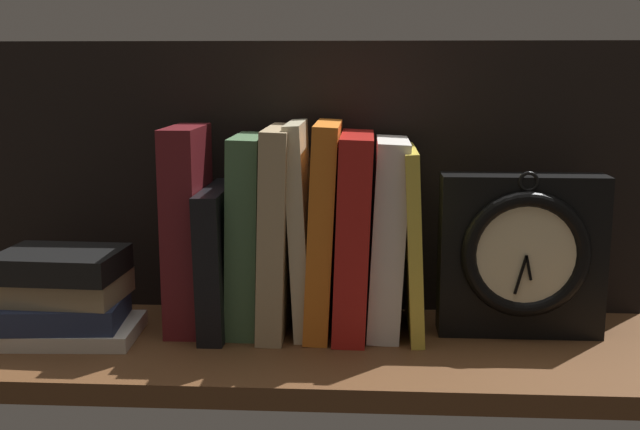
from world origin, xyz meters
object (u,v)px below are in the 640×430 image
at_px(framed_clock, 522,255).
at_px(book_orange_pandolfini, 323,228).
at_px(book_maroon_dawkins, 188,228).
at_px(book_cream_twain, 301,227).
at_px(book_stack_side, 61,296).
at_px(book_black_skeptic, 219,258).
at_px(book_yellow_seinlanguage, 412,241).
at_px(book_green_romantic, 248,233).
at_px(book_tan_shortstories, 278,229).
at_px(book_white_catcher, 387,236).
at_px(book_red_requiem, 353,234).

bearing_deg(framed_clock, book_orange_pandolfini, 177.71).
distance_m(book_maroon_dawkins, book_cream_twain, 0.14).
distance_m(framed_clock, book_stack_side, 0.56).
bearing_deg(book_black_skeptic, book_yellow_seinlanguage, 0.00).
xyz_separation_m(book_green_romantic, framed_clock, (0.33, -0.01, -0.02)).
relative_size(book_tan_shortstories, book_white_catcher, 1.06).
bearing_deg(book_green_romantic, book_tan_shortstories, -0.00).
height_order(book_maroon_dawkins, book_tan_shortstories, same).
relative_size(book_green_romantic, book_white_catcher, 1.02).
xyz_separation_m(book_orange_pandolfini, book_white_catcher, (0.08, 0.00, -0.01)).
bearing_deg(book_red_requiem, book_tan_shortstories, 180.00).
bearing_deg(book_black_skeptic, book_maroon_dawkins, 180.00).
distance_m(book_maroon_dawkins, book_black_skeptic, 0.05).
relative_size(book_maroon_dawkins, book_cream_twain, 0.98).
xyz_separation_m(book_green_romantic, book_stack_side, (-0.22, -0.05, -0.07)).
relative_size(book_green_romantic, book_stack_side, 1.28).
relative_size(book_maroon_dawkins, book_yellow_seinlanguage, 1.11).
bearing_deg(book_orange_pandolfini, book_red_requiem, -0.00).
bearing_deg(book_black_skeptic, book_red_requiem, -0.00).
distance_m(book_maroon_dawkins, book_tan_shortstories, 0.11).
distance_m(book_red_requiem, book_stack_side, 0.36).
relative_size(book_tan_shortstories, book_cream_twain, 0.98).
bearing_deg(book_tan_shortstories, book_green_romantic, 180.00).
bearing_deg(book_red_requiem, book_black_skeptic, 180.00).
bearing_deg(book_cream_twain, book_stack_side, -169.30).
distance_m(book_black_skeptic, book_tan_shortstories, 0.08).
bearing_deg(framed_clock, book_maroon_dawkins, 178.65).
distance_m(book_green_romantic, framed_clock, 0.33).
bearing_deg(book_cream_twain, book_yellow_seinlanguage, 0.00).
xyz_separation_m(book_white_catcher, framed_clock, (0.16, -0.01, -0.02)).
xyz_separation_m(book_cream_twain, book_white_catcher, (0.11, 0.00, -0.01)).
bearing_deg(book_yellow_seinlanguage, book_maroon_dawkins, 180.00).
distance_m(book_orange_pandolfini, book_white_catcher, 0.08).
relative_size(book_black_skeptic, book_cream_twain, 0.69).
distance_m(book_red_requiem, framed_clock, 0.20).
height_order(book_maroon_dawkins, book_yellow_seinlanguage, book_maroon_dawkins).
bearing_deg(book_orange_pandolfini, book_cream_twain, 180.00).
relative_size(book_white_catcher, framed_clock, 1.16).
relative_size(book_orange_pandolfini, book_stack_side, 1.36).
distance_m(book_maroon_dawkins, book_white_catcher, 0.25).
height_order(book_black_skeptic, book_green_romantic, book_green_romantic).
bearing_deg(book_black_skeptic, book_stack_side, -163.59).
height_order(book_black_skeptic, framed_clock, framed_clock).
distance_m(book_maroon_dawkins, book_red_requiem, 0.21).
xyz_separation_m(book_tan_shortstories, book_white_catcher, (0.13, 0.00, -0.01)).
height_order(book_yellow_seinlanguage, book_stack_side, book_yellow_seinlanguage).
bearing_deg(book_cream_twain, book_black_skeptic, 180.00).
distance_m(book_tan_shortstories, framed_clock, 0.30).
bearing_deg(book_white_catcher, book_green_romantic, 180.00).
distance_m(book_black_skeptic, book_yellow_seinlanguage, 0.24).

